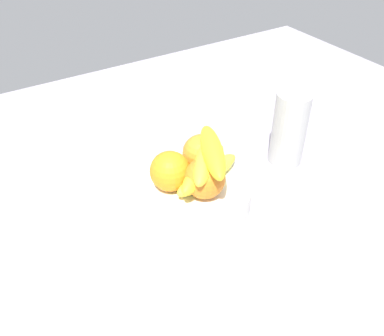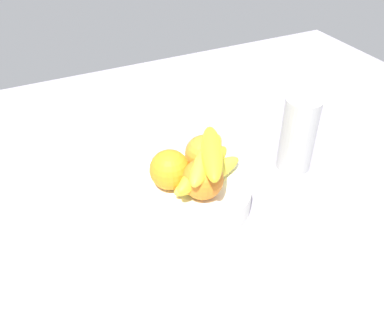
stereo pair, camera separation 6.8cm
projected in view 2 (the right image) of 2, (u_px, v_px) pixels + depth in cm
name	position (u px, v px, depth cm)	size (l,w,h in cm)	color
ground_plane	(193.00, 203.00, 88.92)	(180.00, 140.00, 3.00)	gray
fruit_bowl	(192.00, 194.00, 85.07)	(24.02, 24.02, 5.28)	white
orange_front_left	(170.00, 171.00, 80.40)	(7.95, 7.95, 7.95)	orange
orange_front_right	(203.00, 179.00, 78.35)	(7.95, 7.95, 7.95)	orange
orange_center	(204.00, 154.00, 84.75)	(7.95, 7.95, 7.95)	orange
banana_bunch	(207.00, 164.00, 79.84)	(18.19, 17.41, 10.60)	yellow
thermos_tumbler	(298.00, 134.00, 91.58)	(7.72, 7.72, 17.31)	#B8B9B3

